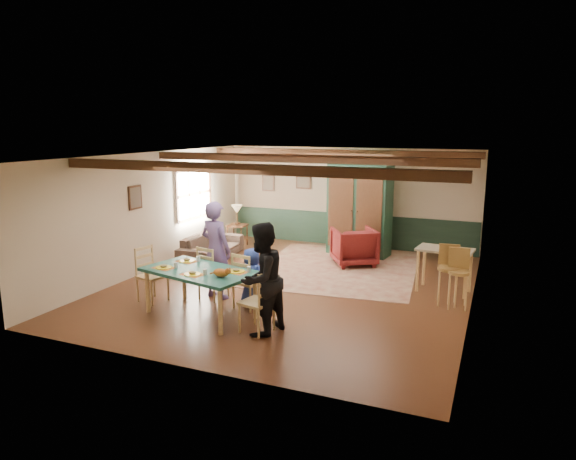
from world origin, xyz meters
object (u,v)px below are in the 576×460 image
at_px(dining_chair_far_right, 249,280).
at_px(bar_stool_left, 448,276).
at_px(sofa, 211,246).
at_px(dining_table, 200,293).
at_px(person_man, 216,250).
at_px(dining_chair_far_left, 213,272).
at_px(bar_stool_right, 458,279).
at_px(armoire, 360,208).
at_px(cat, 221,272).
at_px(armchair, 354,246).
at_px(person_woman, 262,279).
at_px(counter_table, 444,270).
at_px(table_lamp, 237,215).
at_px(dining_chair_end_right, 257,301).
at_px(person_child, 252,277).
at_px(end_table, 237,235).
at_px(dining_chair_end_left, 152,275).

bearing_deg(dining_chair_far_right, bar_stool_left, -141.93).
bearing_deg(sofa, dining_table, -156.55).
distance_m(person_man, sofa, 3.06).
height_order(dining_chair_far_left, bar_stool_right, bar_stool_right).
bearing_deg(armoire, bar_stool_left, -43.00).
bearing_deg(bar_stool_right, sofa, 161.10).
height_order(cat, armchair, cat).
distance_m(dining_table, sofa, 3.93).
relative_size(person_woman, counter_table, 1.69).
distance_m(dining_table, table_lamp, 5.33).
xyz_separation_m(dining_chair_end_right, cat, (-0.67, 0.04, 0.40)).
height_order(dining_chair_end_right, person_child, person_child).
bearing_deg(end_table, person_child, -58.86).
relative_size(end_table, table_lamp, 1.09).
height_order(dining_chair_far_left, armoire, armoire).
bearing_deg(dining_table, person_woman, -12.90).
height_order(dining_chair_end_right, armchair, dining_chair_end_right).
height_order(dining_table, dining_chair_end_right, dining_chair_end_right).
relative_size(person_woman, table_lamp, 3.29).
relative_size(armoire, table_lamp, 4.46).
height_order(table_lamp, bar_stool_left, table_lamp).
height_order(person_woman, person_child, person_woman).
bearing_deg(dining_table, person_man, 103.66).
xyz_separation_m(dining_chair_far_left, dining_chair_end_left, (-0.98, -0.59, 0.00)).
distance_m(person_man, armoire, 4.67).
xyz_separation_m(cat, counter_table, (3.23, 3.23, -0.48)).
distance_m(person_woman, table_lamp, 6.18).
bearing_deg(armoire, end_table, -166.22).
bearing_deg(end_table, armchair, -10.70).
xyz_separation_m(dining_table, person_woman, (1.34, -0.31, 0.49)).
relative_size(dining_table, armoire, 0.80).
bearing_deg(person_woman, dining_chair_far_right, -130.27).
xyz_separation_m(dining_table, counter_table, (3.80, 2.99, 0.03)).
height_order(dining_chair_far_right, bar_stool_right, bar_stool_right).
xyz_separation_m(dining_chair_far_right, armchair, (0.99, 3.62, -0.07)).
bearing_deg(bar_stool_left, end_table, 148.90).
xyz_separation_m(dining_chair_far_left, bar_stool_left, (4.19, 1.37, 0.04)).
bearing_deg(dining_chair_end_left, person_woman, -90.00).
distance_m(armchair, bar_stool_right, 3.34).
distance_m(dining_chair_far_right, bar_stool_left, 3.69).
relative_size(dining_table, sofa, 0.91).
bearing_deg(person_man, dining_chair_end_left, 46.85).
relative_size(counter_table, bar_stool_right, 0.98).
distance_m(end_table, bar_stool_left, 6.45).
bearing_deg(armchair, person_woman, 54.96).
xyz_separation_m(dining_chair_far_right, table_lamp, (-2.51, 4.28, 0.35)).
relative_size(dining_chair_far_right, armchair, 1.06).
height_order(person_man, person_woman, person_man).
xyz_separation_m(armchair, end_table, (-3.50, 0.66, -0.15)).
xyz_separation_m(person_woman, person_child, (-0.71, 1.06, -0.35)).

